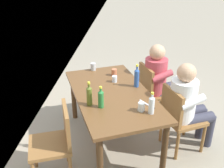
{
  "coord_description": "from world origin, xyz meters",
  "views": [
    {
      "loc": [
        -2.71,
        0.87,
        2.28
      ],
      "look_at": [
        0.0,
        0.0,
        0.87
      ],
      "focal_mm": 41.99,
      "sensor_mm": 36.0,
      "label": 1
    }
  ],
  "objects_px": {
    "bottle_blue": "(137,77)",
    "cup_glass": "(115,79)",
    "dining_table": "(112,99)",
    "person_in_plaid_shirt": "(160,79)",
    "cup_terracotta": "(114,72)",
    "cup_white": "(141,107)",
    "chair_near_right": "(152,90)",
    "bottle_clear": "(152,104)",
    "bottle_green": "(101,98)",
    "cup_steel": "(93,67)",
    "chair_far_left": "(57,140)",
    "bottle_olive": "(89,95)",
    "chair_near_left": "(179,116)",
    "person_in_white_shirt": "(188,103)",
    "table_knife": "(148,105)"
  },
  "relations": [
    {
      "from": "bottle_blue",
      "to": "person_in_plaid_shirt",
      "type": "bearing_deg",
      "value": -59.18
    },
    {
      "from": "person_in_white_shirt",
      "to": "chair_near_left",
      "type": "bearing_deg",
      "value": 92.11
    },
    {
      "from": "person_in_plaid_shirt",
      "to": "person_in_white_shirt",
      "type": "bearing_deg",
      "value": 180.0
    },
    {
      "from": "bottle_clear",
      "to": "cup_glass",
      "type": "relative_size",
      "value": 2.98
    },
    {
      "from": "cup_terracotta",
      "to": "cup_white",
      "type": "relative_size",
      "value": 0.97
    },
    {
      "from": "dining_table",
      "to": "person_in_white_shirt",
      "type": "bearing_deg",
      "value": -113.24
    },
    {
      "from": "bottle_clear",
      "to": "bottle_green",
      "type": "bearing_deg",
      "value": 59.19
    },
    {
      "from": "cup_terracotta",
      "to": "cup_glass",
      "type": "height_order",
      "value": "cup_terracotta"
    },
    {
      "from": "bottle_blue",
      "to": "bottle_olive",
      "type": "relative_size",
      "value": 1.06
    },
    {
      "from": "person_in_plaid_shirt",
      "to": "bottle_clear",
      "type": "bearing_deg",
      "value": 147.41
    },
    {
      "from": "bottle_olive",
      "to": "bottle_green",
      "type": "bearing_deg",
      "value": -129.2
    },
    {
      "from": "cup_white",
      "to": "bottle_green",
      "type": "bearing_deg",
      "value": 62.61
    },
    {
      "from": "chair_far_left",
      "to": "person_in_plaid_shirt",
      "type": "relative_size",
      "value": 0.74
    },
    {
      "from": "person_in_plaid_shirt",
      "to": "bottle_clear",
      "type": "height_order",
      "value": "person_in_plaid_shirt"
    },
    {
      "from": "chair_near_right",
      "to": "bottle_olive",
      "type": "height_order",
      "value": "bottle_olive"
    },
    {
      "from": "cup_glass",
      "to": "cup_white",
      "type": "xyz_separation_m",
      "value": [
        -0.77,
        -0.05,
        0.01
      ]
    },
    {
      "from": "person_in_plaid_shirt",
      "to": "cup_white",
      "type": "xyz_separation_m",
      "value": [
        -0.86,
        0.68,
        0.14
      ]
    },
    {
      "from": "bottle_green",
      "to": "cup_glass",
      "type": "bearing_deg",
      "value": -31.39
    },
    {
      "from": "bottle_clear",
      "to": "cup_glass",
      "type": "height_order",
      "value": "bottle_clear"
    },
    {
      "from": "chair_near_right",
      "to": "person_in_white_shirt",
      "type": "relative_size",
      "value": 0.74
    },
    {
      "from": "person_in_plaid_shirt",
      "to": "cup_white",
      "type": "distance_m",
      "value": 1.1
    },
    {
      "from": "chair_far_left",
      "to": "bottle_clear",
      "type": "bearing_deg",
      "value": -101.13
    },
    {
      "from": "dining_table",
      "to": "bottle_blue",
      "type": "xyz_separation_m",
      "value": [
        0.07,
        -0.35,
        0.22
      ]
    },
    {
      "from": "chair_near_right",
      "to": "bottle_green",
      "type": "xyz_separation_m",
      "value": [
        -0.65,
        0.97,
        0.37
      ]
    },
    {
      "from": "chair_near_right",
      "to": "cup_white",
      "type": "distance_m",
      "value": 1.07
    },
    {
      "from": "chair_far_left",
      "to": "bottle_clear",
      "type": "xyz_separation_m",
      "value": [
        -0.2,
        -1.0,
        0.37
      ]
    },
    {
      "from": "cup_steel",
      "to": "chair_far_left",
      "type": "bearing_deg",
      "value": 148.18
    },
    {
      "from": "dining_table",
      "to": "bottle_green",
      "type": "height_order",
      "value": "bottle_green"
    },
    {
      "from": "bottle_clear",
      "to": "cup_terracotta",
      "type": "xyz_separation_m",
      "value": [
        1.05,
        0.07,
        -0.06
      ]
    },
    {
      "from": "chair_near_right",
      "to": "cup_glass",
      "type": "bearing_deg",
      "value": 97.67
    },
    {
      "from": "person_in_white_shirt",
      "to": "person_in_plaid_shirt",
      "type": "height_order",
      "value": "same"
    },
    {
      "from": "bottle_clear",
      "to": "person_in_white_shirt",
      "type": "bearing_deg",
      "value": -71.36
    },
    {
      "from": "person_in_plaid_shirt",
      "to": "chair_far_left",
      "type": "bearing_deg",
      "value": 114.78
    },
    {
      "from": "bottle_clear",
      "to": "cup_white",
      "type": "relative_size",
      "value": 2.59
    },
    {
      "from": "bottle_olive",
      "to": "person_in_white_shirt",
      "type": "bearing_deg",
      "value": -98.23
    },
    {
      "from": "person_in_white_shirt",
      "to": "chair_far_left",
      "type": "bearing_deg",
      "value": 90.17
    },
    {
      "from": "chair_near_right",
      "to": "chair_far_left",
      "type": "relative_size",
      "value": 1.0
    },
    {
      "from": "bottle_olive",
      "to": "table_knife",
      "type": "xyz_separation_m",
      "value": [
        -0.21,
        -0.63,
        -0.12
      ]
    },
    {
      "from": "chair_far_left",
      "to": "cup_white",
      "type": "distance_m",
      "value": 0.98
    },
    {
      "from": "cup_white",
      "to": "person_in_plaid_shirt",
      "type": "bearing_deg",
      "value": -38.32
    },
    {
      "from": "bottle_olive",
      "to": "cup_glass",
      "type": "bearing_deg",
      "value": -43.58
    },
    {
      "from": "chair_near_left",
      "to": "cup_terracotta",
      "type": "distance_m",
      "value": 1.07
    },
    {
      "from": "chair_far_left",
      "to": "bottle_green",
      "type": "height_order",
      "value": "bottle_green"
    },
    {
      "from": "chair_near_left",
      "to": "bottle_green",
      "type": "height_order",
      "value": "bottle_green"
    },
    {
      "from": "cup_steel",
      "to": "cup_terracotta",
      "type": "height_order",
      "value": "cup_steel"
    },
    {
      "from": "bottle_clear",
      "to": "bottle_green",
      "type": "xyz_separation_m",
      "value": [
        0.28,
        0.48,
        0.0
      ]
    },
    {
      "from": "bottle_blue",
      "to": "cup_glass",
      "type": "distance_m",
      "value": 0.32
    },
    {
      "from": "person_in_plaid_shirt",
      "to": "cup_terracotta",
      "type": "height_order",
      "value": "person_in_plaid_shirt"
    },
    {
      "from": "bottle_green",
      "to": "cup_terracotta",
      "type": "xyz_separation_m",
      "value": [
        0.77,
        -0.41,
        -0.06
      ]
    },
    {
      "from": "table_knife",
      "to": "bottle_blue",
      "type": "bearing_deg",
      "value": -6.42
    }
  ]
}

